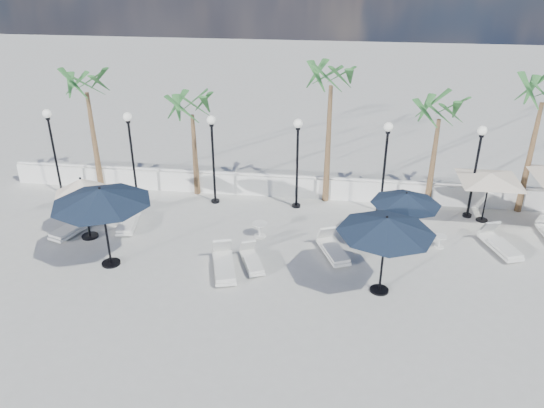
# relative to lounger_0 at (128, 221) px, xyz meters

# --- Properties ---
(ground) EXTENTS (100.00, 100.00, 0.00)m
(ground) POSITION_rel_lounger_0_xyz_m (6.39, -3.90, -0.24)
(ground) COLOR #ACABA6
(ground) RESTS_ON ground
(balustrade) EXTENTS (26.00, 0.30, 1.01)m
(balustrade) POSITION_rel_lounger_0_xyz_m (6.39, 3.60, 0.23)
(balustrade) COLOR white
(balustrade) RESTS_ON ground
(lamppost_0) EXTENTS (0.36, 0.36, 3.84)m
(lamppost_0) POSITION_rel_lounger_0_xyz_m (-4.11, 2.60, 2.25)
(lamppost_0) COLOR black
(lamppost_0) RESTS_ON ground
(lamppost_1) EXTENTS (0.36, 0.36, 3.84)m
(lamppost_1) POSITION_rel_lounger_0_xyz_m (-0.61, 2.60, 2.25)
(lamppost_1) COLOR black
(lamppost_1) RESTS_ON ground
(lamppost_2) EXTENTS (0.36, 0.36, 3.84)m
(lamppost_2) POSITION_rel_lounger_0_xyz_m (2.89, 2.60, 2.25)
(lamppost_2) COLOR black
(lamppost_2) RESTS_ON ground
(lamppost_3) EXTENTS (0.36, 0.36, 3.84)m
(lamppost_3) POSITION_rel_lounger_0_xyz_m (6.39, 2.60, 2.25)
(lamppost_3) COLOR black
(lamppost_3) RESTS_ON ground
(lamppost_4) EXTENTS (0.36, 0.36, 3.84)m
(lamppost_4) POSITION_rel_lounger_0_xyz_m (9.89, 2.60, 2.25)
(lamppost_4) COLOR black
(lamppost_4) RESTS_ON ground
(lamppost_5) EXTENTS (0.36, 0.36, 3.84)m
(lamppost_5) POSITION_rel_lounger_0_xyz_m (13.39, 2.60, 2.25)
(lamppost_5) COLOR black
(lamppost_5) RESTS_ON ground
(palm_0) EXTENTS (2.60, 2.60, 5.50)m
(palm_0) POSITION_rel_lounger_0_xyz_m (-2.61, 3.40, 4.29)
(palm_0) COLOR brown
(palm_0) RESTS_ON ground
(palm_1) EXTENTS (2.60, 2.60, 4.70)m
(palm_1) POSITION_rel_lounger_0_xyz_m (1.89, 3.40, 3.51)
(palm_1) COLOR brown
(palm_1) RESTS_ON ground
(palm_2) EXTENTS (2.60, 2.60, 6.10)m
(palm_2) POSITION_rel_lounger_0_xyz_m (7.59, 3.40, 4.87)
(palm_2) COLOR brown
(palm_2) RESTS_ON ground
(palm_3) EXTENTS (2.60, 2.60, 4.90)m
(palm_3) POSITION_rel_lounger_0_xyz_m (11.89, 3.40, 3.71)
(palm_3) COLOR brown
(palm_3) RESTS_ON ground
(palm_4) EXTENTS (2.60, 2.60, 5.70)m
(palm_4) POSITION_rel_lounger_0_xyz_m (15.59, 3.40, 4.49)
(palm_4) COLOR brown
(palm_4) RESTS_ON ground
(lounger_0) EXTENTS (0.95, 2.01, 0.72)m
(lounger_0) POSITION_rel_lounger_0_xyz_m (0.00, 0.00, 0.00)
(lounger_0) COLOR silver
(lounger_0) RESTS_ON ground
(lounger_1) EXTENTS (1.27, 2.13, 0.76)m
(lounger_1) POSITION_rel_lounger_0_xyz_m (-1.90, -0.73, 0.01)
(lounger_1) COLOR silver
(lounger_1) RESTS_ON ground
(lounger_2) EXTENTS (1.12, 1.74, 0.62)m
(lounger_2) POSITION_rel_lounger_0_xyz_m (5.27, -2.19, -0.03)
(lounger_2) COLOR silver
(lounger_2) RESTS_ON ground
(lounger_3) EXTENTS (1.30, 2.03, 0.73)m
(lounger_3) POSITION_rel_lounger_0_xyz_m (8.02, -1.13, 0.00)
(lounger_3) COLOR silver
(lounger_3) RESTS_ON ground
(lounger_4) EXTENTS (1.22, 2.19, 0.78)m
(lounger_4) POSITION_rel_lounger_0_xyz_m (4.39, -2.67, 0.02)
(lounger_4) COLOR silver
(lounger_4) RESTS_ON ground
(lounger_5) EXTENTS (1.26, 2.11, 0.75)m
(lounger_5) POSITION_rel_lounger_0_xyz_m (14.01, -0.02, 0.01)
(lounger_5) COLOR silver
(lounger_5) RESTS_ON ground
(side_table_1) EXTENTS (0.58, 0.58, 0.56)m
(side_table_1) POSITION_rel_lounger_0_xyz_m (5.24, -0.11, 0.10)
(side_table_1) COLOR silver
(side_table_1) RESTS_ON ground
(side_table_2) EXTENTS (0.47, 0.47, 0.46)m
(side_table_2) POSITION_rel_lounger_0_xyz_m (11.88, -0.05, 0.03)
(side_table_2) COLOR silver
(side_table_2) RESTS_ON ground
(parasol_navy_left) EXTENTS (3.33, 3.33, 2.94)m
(parasol_navy_left) POSITION_rel_lounger_0_xyz_m (0.39, -2.70, 2.35)
(parasol_navy_left) COLOR black
(parasol_navy_left) RESTS_ON ground
(parasol_navy_mid) EXTENTS (2.49, 2.49, 2.24)m
(parasol_navy_mid) POSITION_rel_lounger_0_xyz_m (10.47, -0.26, 1.72)
(parasol_navy_mid) COLOR black
(parasol_navy_mid) RESTS_ON ground
(parasol_navy_right) EXTENTS (3.03, 3.03, 2.72)m
(parasol_navy_right) POSITION_rel_lounger_0_xyz_m (9.56, -3.13, 2.14)
(parasol_navy_right) COLOR black
(parasol_navy_right) RESTS_ON ground
(parasol_cream_sq_a) EXTENTS (4.53, 4.53, 2.23)m
(parasol_cream_sq_a) POSITION_rel_lounger_0_xyz_m (13.91, 2.30, 1.82)
(parasol_cream_sq_a) COLOR black
(parasol_cream_sq_a) RESTS_ON ground
(parasol_cream_small) EXTENTS (2.01, 2.01, 2.46)m
(parasol_cream_small) POSITION_rel_lounger_0_xyz_m (-1.16, -0.99, 1.86)
(parasol_cream_small) COLOR black
(parasol_cream_small) RESTS_ON ground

